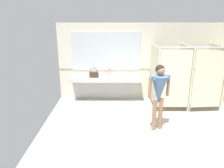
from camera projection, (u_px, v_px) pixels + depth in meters
ground_plane at (162, 145)px, 4.94m from camera, size 6.05×6.70×0.10m
wall_back at (145, 61)px, 7.50m from camera, size 6.05×0.12×2.63m
wall_back_tile_band at (145, 69)px, 7.52m from camera, size 6.05×0.01×0.06m
vanity_counter at (107, 82)px, 7.43m from camera, size 2.45×0.59×0.99m
mirror_panel at (107, 51)px, 7.33m from camera, size 2.35×0.02×1.32m
bathroom_stalls at (187, 75)px, 6.69m from camera, size 2.05×1.33×2.01m
person_standing at (160, 90)px, 5.26m from camera, size 0.56×0.51×1.71m
handbag at (94, 74)px, 7.10m from camera, size 0.30×0.11×0.34m
soap_dispenser at (110, 72)px, 7.42m from camera, size 0.07×0.07×0.22m
paper_cup at (99, 75)px, 7.22m from camera, size 0.07×0.07×0.11m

